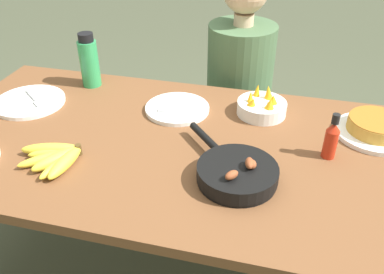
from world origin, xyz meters
TOP-DOWN VIEW (x-y plane):
  - dining_table at (0.00, 0.00)m, footprint 1.84×0.88m
  - banana_bunch at (-0.38, -0.19)m, footprint 0.20×0.19m
  - skillet at (0.17, -0.15)m, footprint 0.31×0.33m
  - frittata_plate_center at (0.59, 0.21)m, footprint 0.27×0.27m
  - empty_plate_near_front at (-0.68, 0.12)m, footprint 0.27×0.27m
  - empty_plate_far_left at (-0.11, 0.21)m, footprint 0.24×0.24m
  - fruit_bowl_mango at (0.20, 0.26)m, footprint 0.18×0.18m
  - water_bottle at (-0.52, 0.33)m, footprint 0.08×0.08m
  - hot_sauce_bottle at (0.43, 0.04)m, footprint 0.04×0.04m
  - person_figure at (0.06, 0.65)m, footprint 0.33×0.33m

SIDE VIEW (x-z plane):
  - person_figure at x=0.06m, z-range -0.10..1.11m
  - dining_table at x=0.00m, z-range 0.29..1.05m
  - empty_plate_near_front at x=-0.68m, z-range 0.76..0.79m
  - empty_plate_far_left at x=-0.11m, z-range 0.76..0.79m
  - banana_bunch at x=-0.38m, z-range 0.76..0.81m
  - frittata_plate_center at x=0.59m, z-range 0.76..0.82m
  - skillet at x=0.17m, z-range 0.75..0.83m
  - fruit_bowl_mango at x=0.20m, z-range 0.75..0.85m
  - hot_sauce_bottle at x=0.43m, z-range 0.76..0.91m
  - water_bottle at x=-0.52m, z-range 0.76..0.98m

